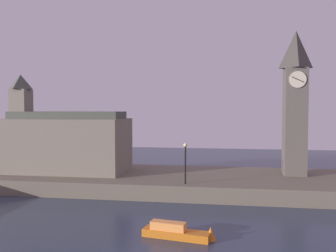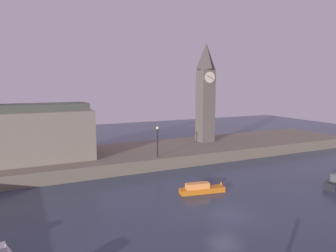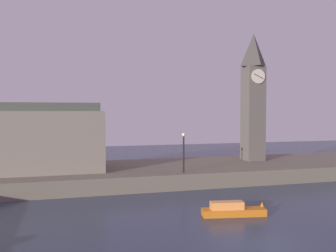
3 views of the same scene
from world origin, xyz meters
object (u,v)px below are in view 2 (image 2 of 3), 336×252
Objects in this scene: clock_tower at (206,91)px; streetlamp at (157,138)px; boat_patrol_orange at (206,188)px; parliament_hall at (31,132)px.

clock_tower reaches higher than streetlamp.
clock_tower is 2.98× the size of boat_patrol_orange.
streetlamp is at bearing -149.80° from clock_tower.
parliament_hall is 21.51m from boat_patrol_orange.
streetlamp reaches higher than boat_patrol_orange.
parliament_hall reaches higher than boat_patrol_orange.
boat_patrol_orange is (-9.95, -16.11, -8.96)m from clock_tower.
parliament_hall is (-24.98, -1.39, -4.49)m from clock_tower.
clock_tower reaches higher than parliament_hall.
clock_tower is 25.42m from parliament_hall.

